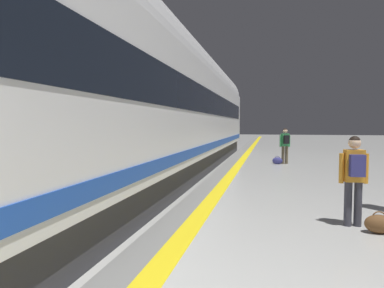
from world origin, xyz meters
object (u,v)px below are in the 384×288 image
(high_speed_train, at_px, (133,95))
(duffel_bag_near, at_px, (379,224))
(passenger_near, at_px, (354,173))
(duffel_bag_mid, at_px, (277,161))
(passenger_mid, at_px, (285,143))

(high_speed_train, height_order, duffel_bag_near, high_speed_train)
(passenger_near, bearing_deg, duffel_bag_mid, 96.60)
(duffel_bag_near, bearing_deg, passenger_near, 135.34)
(high_speed_train, bearing_deg, duffel_bag_near, -24.11)
(high_speed_train, distance_m, passenger_mid, 8.53)
(high_speed_train, bearing_deg, passenger_near, -22.40)
(passenger_near, bearing_deg, duffel_bag_near, -44.66)
(high_speed_train, xyz_separation_m, duffel_bag_near, (5.16, -2.31, -2.35))
(high_speed_train, xyz_separation_m, passenger_mid, (4.11, 7.31, -1.56))
(duffel_bag_mid, bearing_deg, duffel_bag_near, -81.72)
(duffel_bag_mid, bearing_deg, passenger_mid, 29.46)
(passenger_mid, distance_m, duffel_bag_mid, 0.87)
(duffel_bag_near, relative_size, duffel_bag_mid, 1.00)
(passenger_near, relative_size, duffel_bag_mid, 3.53)
(duffel_bag_near, xyz_separation_m, passenger_mid, (-1.05, 9.62, 0.79))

